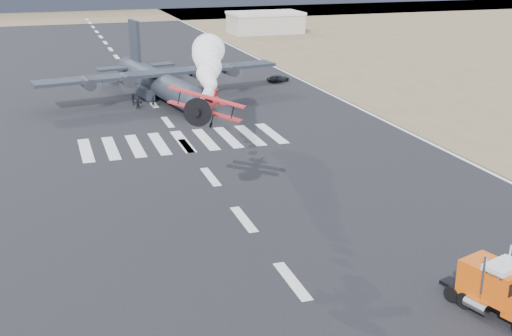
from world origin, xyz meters
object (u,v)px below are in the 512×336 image
crew_c (133,99)px  crew_e (201,96)px  crew_h (191,102)px  crew_f (138,104)px  transport_aircraft (158,80)px  crew_a (153,101)px  aerobatic_biplane (207,106)px  crew_g (186,102)px  crew_b (170,99)px  hangar_right (265,22)px  semi_truck (500,289)px  support_vehicle (278,78)px  crew_d (203,95)px

crew_c → crew_e: 10.68m
crew_c → crew_h: size_ratio=1.21×
crew_c → crew_f: size_ratio=1.16×
transport_aircraft → crew_a: bearing=-117.2°
aerobatic_biplane → crew_h: aerobatic_biplane is taller
crew_a → crew_g: (4.68, -2.15, -0.01)m
crew_e → crew_f: size_ratio=1.12×
aerobatic_biplane → crew_b: aerobatic_biplane is taller
aerobatic_biplane → crew_h: (8.17, 43.06, -9.74)m
hangar_right → crew_f: bearing=-121.2°
crew_e → crew_h: (-2.35, -3.03, -0.13)m
transport_aircraft → crew_f: (-4.30, -6.36, -2.16)m
hangar_right → crew_e: bearing=-116.0°
semi_truck → crew_c: semi_truck is taller
crew_c → crew_g: 8.59m
crew_f → crew_g: 7.31m
crew_b → hangar_right: bearing=-67.7°
hangar_right → crew_a: (-46.38, -80.36, -2.07)m
transport_aircraft → crew_a: (-1.91, -6.06, -2.02)m
semi_truck → crew_e: size_ratio=4.75×
semi_truck → crew_c: (-14.51, 68.46, -0.92)m
crew_a → hangar_right: bearing=-171.3°
support_vehicle → transport_aircraft: bearing=87.7°
hangar_right → crew_f: 94.29m
support_vehicle → crew_c: bearing=92.3°
semi_truck → crew_e: 67.80m
crew_d → hangar_right: bearing=12.4°
crew_b → crew_g: bearing=169.1°
support_vehicle → crew_d: 19.58m
hangar_right → crew_f: size_ratio=12.70×
hangar_right → transport_aircraft: (-44.46, -74.31, -0.04)m
transport_aircraft → crew_d: bearing=-38.5°
crew_c → crew_f: (0.28, -2.60, -0.13)m
crew_c → crew_e: (10.66, -0.78, -0.03)m
hangar_right → support_vehicle: 71.06m
crew_f → support_vehicle: bearing=53.0°
crew_c → crew_h: crew_c is taller
semi_truck → crew_b: semi_truck is taller
crew_g → crew_f: bearing=93.7°
support_vehicle → crew_a: crew_a is taller
aerobatic_biplane → crew_h: size_ratio=4.27×
semi_truck → crew_e: semi_truck is taller
semi_truck → aerobatic_biplane: (-14.37, 21.58, 8.66)m
crew_e → crew_a: bearing=-98.2°
semi_truck → crew_g: 64.41m
support_vehicle → crew_f: size_ratio=2.66×
crew_d → crew_f: (-10.94, -2.70, -0.04)m
crew_a → aerobatic_biplane: bearing=35.4°
semi_truck → crew_g: bearing=79.8°
aerobatic_biplane → crew_c: bearing=104.8°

